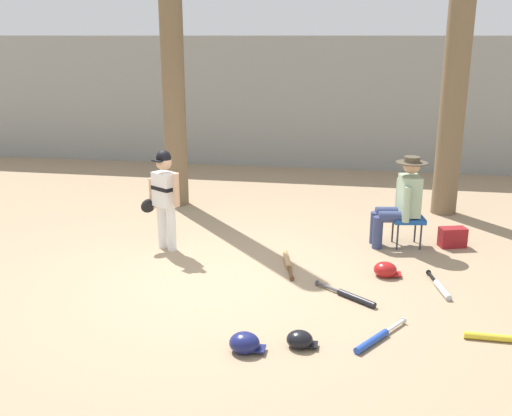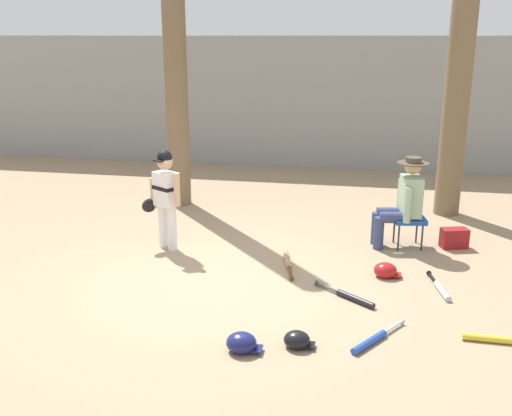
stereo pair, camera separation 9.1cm
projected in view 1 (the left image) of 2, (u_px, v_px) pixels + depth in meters
name	position (u px, v px, depth m)	size (l,w,h in m)	color
ground_plane	(215.00, 282.00, 6.64)	(60.00, 60.00, 0.00)	#9E8466
concrete_back_wall	(287.00, 102.00, 12.20)	(18.00, 0.36, 2.67)	gray
tree_near_player	(172.00, 47.00, 9.02)	(0.59, 0.59, 5.63)	brown
tree_behind_spectator	(455.00, 88.00, 8.70)	(0.60, 0.60, 4.48)	brown
young_ballplayer	(164.00, 194.00, 7.48)	(0.61, 0.37, 1.31)	white
folding_stool	(407.00, 220.00, 7.68)	(0.46, 0.46, 0.41)	#194C9E
seated_spectator	(401.00, 199.00, 7.61)	(0.68, 0.54, 1.20)	navy
handbag_beside_stool	(452.00, 237.00, 7.72)	(0.34, 0.18, 0.26)	maroon
bat_aluminum_silver	(441.00, 288.00, 6.41)	(0.20, 0.71, 0.07)	#B7BCC6
bat_wood_tan	(288.00, 262.00, 7.15)	(0.24, 0.82, 0.07)	tan
bat_yellow_trainer	(497.00, 338.00, 5.35)	(0.78, 0.08, 0.07)	yellow
bat_blue_youth	(376.00, 339.00, 5.33)	(0.50, 0.71, 0.07)	#2347AD
bat_black_composite	(352.00, 296.00, 6.20)	(0.67, 0.53, 0.07)	black
batting_helmet_black	(300.00, 340.00, 5.25)	(0.28, 0.22, 0.16)	black
batting_helmet_red	(385.00, 270.00, 6.79)	(0.31, 0.24, 0.18)	#A81919
batting_helmet_navy	(245.00, 343.00, 5.17)	(0.32, 0.25, 0.19)	navy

